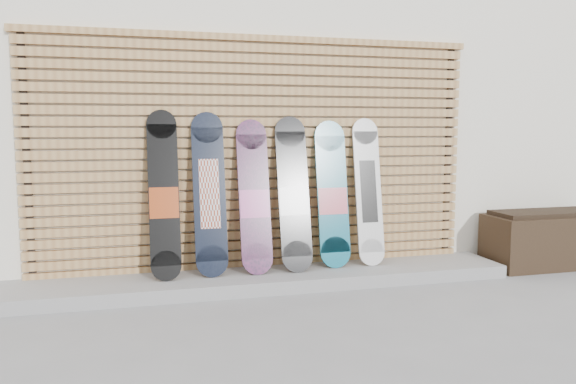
# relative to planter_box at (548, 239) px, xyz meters

# --- Properties ---
(ground) EXTENTS (80.00, 80.00, 0.00)m
(ground) POSITION_rel_planter_box_xyz_m (-2.86, -0.64, -0.29)
(ground) COLOR gray
(ground) RESTS_ON ground
(building) EXTENTS (12.00, 5.00, 3.60)m
(building) POSITION_rel_planter_box_xyz_m (-2.36, 2.86, 1.51)
(building) COLOR white
(building) RESTS_ON ground
(concrete_step) EXTENTS (4.60, 0.70, 0.12)m
(concrete_step) POSITION_rel_planter_box_xyz_m (-3.01, 0.04, -0.23)
(concrete_step) COLOR gray
(concrete_step) RESTS_ON ground
(slat_wall) EXTENTS (4.26, 0.08, 2.29)m
(slat_wall) POSITION_rel_planter_box_xyz_m (-3.01, 0.34, 0.92)
(slat_wall) COLOR #AF7F49
(slat_wall) RESTS_ON ground
(planter_box) EXTENTS (1.31, 0.54, 0.59)m
(planter_box) POSITION_rel_planter_box_xyz_m (0.00, 0.00, 0.00)
(planter_box) COLOR black
(planter_box) RESTS_ON ground
(snowboard_0) EXTENTS (0.26, 0.35, 1.48)m
(snowboard_0) POSITION_rel_planter_box_xyz_m (-3.90, 0.13, 0.56)
(snowboard_0) COLOR black
(snowboard_0) RESTS_ON concrete_step
(snowboard_1) EXTENTS (0.29, 0.33, 1.47)m
(snowboard_1) POSITION_rel_planter_box_xyz_m (-3.50, 0.15, 0.56)
(snowboard_1) COLOR black
(snowboard_1) RESTS_ON concrete_step
(snowboard_2) EXTENTS (0.28, 0.34, 1.40)m
(snowboard_2) POSITION_rel_planter_box_xyz_m (-3.09, 0.14, 0.52)
(snowboard_2) COLOR black
(snowboard_2) RESTS_ON concrete_step
(snowboard_3) EXTENTS (0.29, 0.35, 1.43)m
(snowboard_3) POSITION_rel_planter_box_xyz_m (-2.72, 0.13, 0.53)
(snowboard_3) COLOR black
(snowboard_3) RESTS_ON concrete_step
(snowboard_4) EXTENTS (0.30, 0.28, 1.39)m
(snowboard_4) POSITION_rel_planter_box_xyz_m (-2.32, 0.17, 0.52)
(snowboard_4) COLOR #0D637E
(snowboard_4) RESTS_ON concrete_step
(snowboard_5) EXTENTS (0.26, 0.29, 1.42)m
(snowboard_5) POSITION_rel_planter_box_xyz_m (-1.96, 0.17, 0.54)
(snowboard_5) COLOR silver
(snowboard_5) RESTS_ON concrete_step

